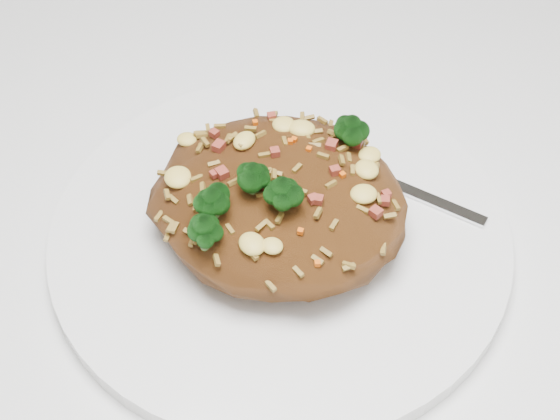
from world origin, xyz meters
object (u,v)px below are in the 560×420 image
object	(u,v)px
fried_rice	(279,193)
fork	(383,180)
dining_table	(214,320)
plate	(280,232)

from	to	relation	value
fried_rice	fork	world-z (taller)	fried_rice
fork	dining_table	bearing A→B (deg)	-129.37
plate	fried_rice	bearing A→B (deg)	-103.24
plate	fried_rice	xyz separation A→B (m)	(-0.00, -0.00, 0.04)
dining_table	fried_rice	bearing A→B (deg)	23.04
plate	fried_rice	size ratio (longest dim) A/B	1.84
fried_rice	fork	distance (m)	0.08
plate	fried_rice	world-z (taller)	fried_rice
fried_rice	fork	bearing A→B (deg)	49.80
dining_table	fork	xyz separation A→B (m)	(0.10, 0.08, 0.11)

